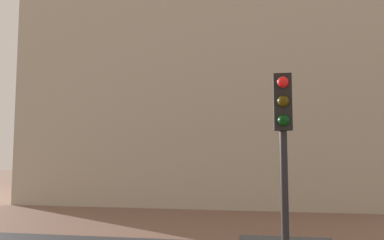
% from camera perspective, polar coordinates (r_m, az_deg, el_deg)
% --- Properties ---
extents(landmark_building, '(24.71, 15.75, 41.61)m').
position_cam_1_polar(landmark_building, '(32.52, 1.89, 9.76)').
color(landmark_building, '#B2A893').
rests_on(landmark_building, ground_plane).
extents(traffic_light_pole, '(0.28, 0.34, 4.77)m').
position_cam_1_polar(traffic_light_pole, '(6.08, 13.80, -6.65)').
color(traffic_light_pole, black).
rests_on(traffic_light_pole, ground_plane).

